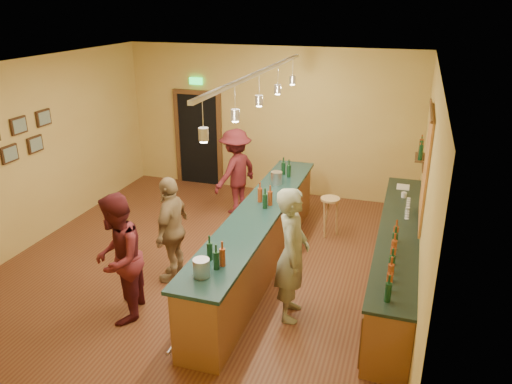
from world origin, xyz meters
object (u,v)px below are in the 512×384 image
(bartender, at_px, (292,254))
(customer_c, at_px, (236,172))
(bar_stool, at_px, (330,205))
(customer_a, at_px, (118,259))
(customer_b, at_px, (172,229))
(tasting_bar, at_px, (259,235))
(back_counter, at_px, (397,256))

(bartender, bearing_deg, customer_c, 23.61)
(bar_stool, bearing_deg, customer_a, -123.46)
(customer_b, height_order, customer_c, customer_c)
(bartender, bearing_deg, tasting_bar, 29.08)
(customer_a, relative_size, bar_stool, 2.46)
(back_counter, bearing_deg, customer_a, -150.56)
(customer_a, xyz_separation_m, customer_c, (0.24, 3.90, -0.03))
(tasting_bar, bearing_deg, customer_b, -150.57)
(customer_a, bearing_deg, back_counter, 102.50)
(customer_a, height_order, customer_b, customer_a)
(back_counter, distance_m, tasting_bar, 2.13)
(customer_b, relative_size, customer_c, 0.97)
(tasting_bar, xyz_separation_m, customer_c, (-1.14, 2.10, 0.26))
(tasting_bar, xyz_separation_m, bartender, (0.80, -1.06, 0.33))
(tasting_bar, distance_m, customer_b, 1.36)
(customer_b, distance_m, bar_stool, 3.05)
(back_counter, distance_m, customer_c, 3.81)
(tasting_bar, distance_m, customer_a, 2.29)
(tasting_bar, xyz_separation_m, customer_b, (-1.17, -0.66, 0.24))
(back_counter, relative_size, customer_c, 2.62)
(back_counter, distance_m, customer_b, 3.42)
(back_counter, relative_size, customer_a, 2.53)
(bartender, xyz_separation_m, customer_b, (-1.97, 0.40, -0.10))
(customer_a, distance_m, customer_b, 1.16)
(customer_b, bearing_deg, bar_stool, 135.01)
(customer_a, bearing_deg, bar_stool, 129.60)
(tasting_bar, bearing_deg, bar_stool, 61.72)
(back_counter, bearing_deg, customer_b, -165.67)
(customer_b, bearing_deg, customer_a, -13.78)
(back_counter, xyz_separation_m, bar_stool, (-1.26, 1.42, 0.10))
(bartender, bearing_deg, bar_stool, -9.33)
(back_counter, bearing_deg, bartender, -136.96)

